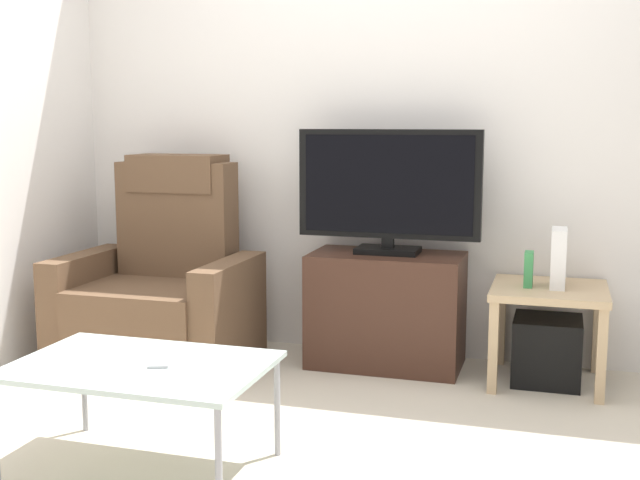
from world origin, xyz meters
name	(u,v)px	position (x,y,z in m)	size (l,w,h in m)	color
ground_plane	(344,424)	(0.00, 0.00, 0.00)	(6.40, 6.40, 0.00)	beige
wall_back	(401,114)	(0.00, 1.13, 1.30)	(6.40, 0.06, 2.60)	silver
tv_stand	(386,310)	(-0.01, 0.86, 0.30)	(0.78, 0.42, 0.59)	#3D2319
television	(388,188)	(-0.01, 0.87, 0.92)	(0.94, 0.20, 0.63)	black
recliner_armchair	(162,290)	(-1.18, 0.64, 0.37)	(0.98, 0.78, 1.08)	brown
side_table	(549,302)	(0.80, 0.81, 0.40)	(0.54, 0.54, 0.47)	tan
subwoofer_box	(547,350)	(0.80, 0.81, 0.16)	(0.32, 0.32, 0.32)	black
book_upright	(529,269)	(0.70, 0.79, 0.56)	(0.04, 0.10, 0.17)	#388C4C
game_console	(559,258)	(0.84, 0.82, 0.61)	(0.07, 0.20, 0.28)	white
coffee_table	(141,370)	(-0.58, -0.65, 0.38)	(0.90, 0.60, 0.40)	#B2C6C1
cell_phone	(160,361)	(-0.51, -0.62, 0.41)	(0.07, 0.15, 0.01)	#B7B7BC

